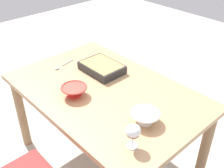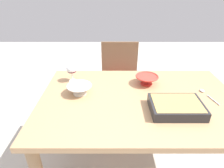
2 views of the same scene
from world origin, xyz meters
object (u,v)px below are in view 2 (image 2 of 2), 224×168
Objects in this scene: mixing_bowl at (147,79)px; serving_spoon at (205,93)px; small_bowl at (79,89)px; chair at (120,78)px; casserole_dish at (176,106)px; wine_glass at (72,70)px; dining_table at (138,110)px.

serving_spoon is (-0.42, 0.16, -0.04)m from mixing_bowl.
small_bowl is at bearing -0.38° from serving_spoon.
chair is 1.09m from casserole_dish.
chair is at bearing -72.42° from mixing_bowl.
small_bowl is 0.96m from serving_spoon.
serving_spoon is (-0.29, -0.21, -0.03)m from casserole_dish.
chair is 0.80m from wine_glass.
chair is 4.81× the size of small_bowl.
chair is 0.90m from small_bowl.
chair is (0.11, -0.84, -0.15)m from dining_table.
serving_spoon is (-0.51, -0.05, 0.11)m from dining_table.
small_bowl is at bearing -18.25° from casserole_dish.
chair is 4.14× the size of serving_spoon.
chair is at bearing -126.73° from wine_glass.
wine_glass is (0.43, 0.57, 0.36)m from chair.
small_bowl reaches higher than serving_spoon.
small_bowl reaches higher than casserole_dish.
casserole_dish is 1.81× the size of small_bowl.
wine_glass is at bearing -11.51° from serving_spoon.
dining_table is 0.48m from small_bowl.
mixing_bowl is at bearing 175.14° from wine_glass.
casserole_dish is 0.40m from mixing_bowl.
small_bowl is at bearing 113.68° from wine_glass.
mixing_bowl is at bearing -163.89° from small_bowl.
dining_table is 0.53m from serving_spoon.
dining_table is at bearing -35.88° from casserole_dish.
casserole_dish is (-0.33, 1.00, 0.29)m from chair.
casserole_dish is (-0.76, 0.43, -0.07)m from wine_glass.
wine_glass is at bearing -29.38° from casserole_dish.
mixing_bowl reaches higher than serving_spoon.
casserole_dish is at bearing 109.85° from mixing_bowl.
wine_glass reaches higher than casserole_dish.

